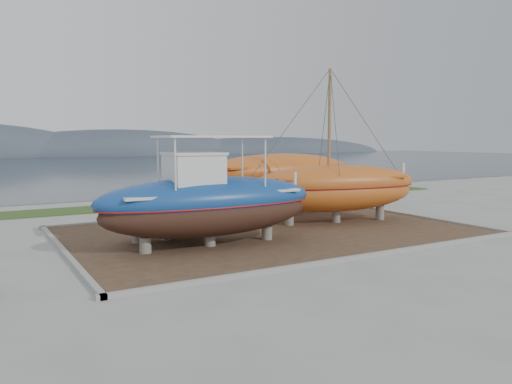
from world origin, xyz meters
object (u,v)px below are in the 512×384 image
blue_caique (210,191)px  white_dinghy (166,224)px  orange_bare_hull (281,184)px  orange_sailboat (337,147)px

blue_caique → white_dinghy: blue_caique is taller
orange_bare_hull → blue_caique: bearing=-141.2°
orange_sailboat → white_dinghy: bearing=-169.5°
blue_caique → orange_sailboat: 8.35m
blue_caique → orange_sailboat: size_ratio=1.02×
blue_caique → white_dinghy: size_ratio=2.10×
white_dinghy → orange_bare_hull: 9.76m
orange_sailboat → orange_bare_hull: size_ratio=0.89×
blue_caique → white_dinghy: bearing=118.6°
white_dinghy → orange_bare_hull: size_ratio=0.43×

